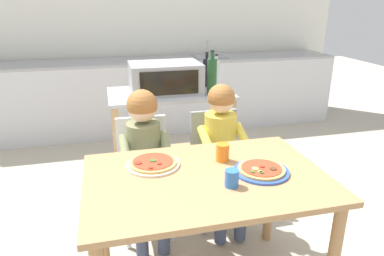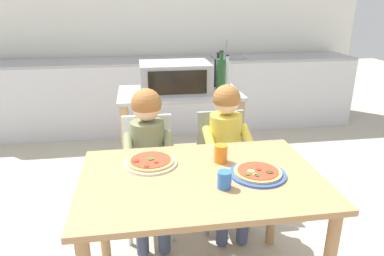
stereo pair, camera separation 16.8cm
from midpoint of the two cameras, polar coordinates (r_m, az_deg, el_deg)
The scene contains 17 objects.
ground_plane at distance 3.24m, azimuth -1.12°, elevation -9.08°, with size 12.48×12.48×0.00m, color #B7AD99.
back_wall_tiled at distance 4.75m, azimuth -4.56°, elevation 17.31°, with size 5.39×0.12×2.70m.
kitchen_counter at distance 4.49m, azimuth -3.80°, elevation 5.40°, with size 4.85×0.60×1.08m.
kitchen_island_cart at distance 2.93m, azimuth -0.34°, elevation 0.24°, with size 0.96×0.56×0.88m.
toaster_oven at distance 2.81m, azimuth -1.02°, elevation 8.11°, with size 0.54×0.39×0.23m.
bottle_slim_sauce at distance 2.69m, azimuth 6.45°, elevation 8.12°, with size 0.07×0.07×0.34m.
bottle_squat_spirits at distance 2.99m, azimuth 5.80°, elevation 8.87°, with size 0.06×0.06×0.29m.
bottle_dark_olive_oil at distance 2.94m, azimuth 7.29°, elevation 8.51°, with size 0.06×0.06×0.28m.
dining_table at distance 1.86m, azimuth 4.08°, elevation -10.75°, with size 1.21×0.81×0.74m.
dining_chair_left at distance 2.49m, azimuth -5.02°, elevation -6.12°, with size 0.36×0.36×0.81m.
dining_chair_right at distance 2.59m, azimuth 6.76°, elevation -5.14°, with size 0.36×0.36×0.81m.
child_in_olive_shirt at distance 2.31m, azimuth -4.94°, elevation -3.16°, with size 0.32×0.42×1.03m.
child_in_yellow_shirt at distance 2.41m, azimuth 7.69°, elevation -2.44°, with size 0.32×0.42×1.03m.
pizza_plate_cream at distance 1.93m, azimuth -4.18°, elevation -5.48°, with size 0.29×0.29×0.03m.
pizza_plate_blue_rimmed at distance 1.85m, azimuth 13.10°, elevation -7.09°, with size 0.29×0.29×0.03m.
drinking_cup_orange at distance 1.95m, azimuth 7.12°, elevation -4.13°, with size 0.07×0.07×0.10m, color orange.
drinking_cup_blue at distance 1.70m, azimuth 8.09°, elevation -8.28°, with size 0.07×0.07×0.08m, color blue.
Camera 2 is at (-0.29, -1.57, 1.58)m, focal length 33.22 mm.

